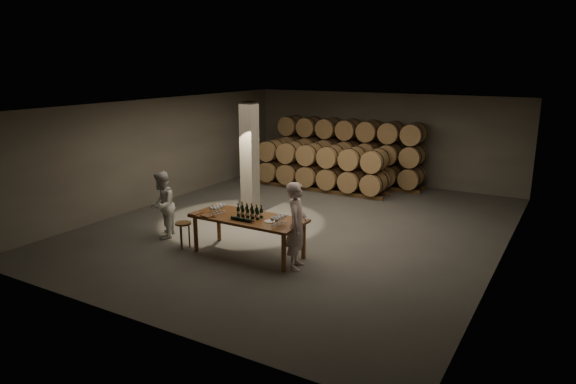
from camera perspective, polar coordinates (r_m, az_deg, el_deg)
The scene contains 15 objects.
room at distance 14.50m, azimuth -4.28°, elevation 3.64°, with size 12.00×12.00×12.00m.
tasting_table at distance 11.54m, azimuth -4.43°, elevation -3.27°, with size 2.60×1.10×0.90m.
barrel_stack_back at distance 18.49m, azimuth 6.76°, elevation 4.62°, with size 5.48×0.95×2.31m.
barrel_stack_front at distance 17.47m, azimuth 3.70°, elevation 2.89°, with size 4.70×0.95×1.57m.
bottle_cluster at distance 11.47m, azimuth -4.27°, elevation -2.27°, with size 0.60×0.23×0.31m.
lying_bottles at distance 11.21m, azimuth -5.16°, elevation -3.05°, with size 0.62×0.08×0.08m.
glass_cluster_left at distance 11.86m, azimuth -7.84°, elevation -1.68°, with size 0.20×0.42×0.18m.
glass_cluster_right at distance 10.97m, azimuth -1.04°, elevation -2.88°, with size 0.20×0.42×0.18m.
plate at distance 11.15m, azimuth -2.03°, elevation -3.27°, with size 0.25×0.25×0.01m, color silver.
notebook_near at distance 11.65m, azimuth -8.95°, elevation -2.63°, with size 0.25×0.20×0.03m, color brown.
notebook_corner at distance 11.90m, azimuth -10.25°, elevation -2.34°, with size 0.22×0.27×0.02m, color brown.
pen at distance 11.56m, azimuth -8.34°, elevation -2.80°, with size 0.01×0.01×0.14m, color black.
stool at distance 12.27m, azimuth -11.55°, elevation -3.85°, with size 0.37×0.37×0.62m.
person_man at distance 10.76m, azimuth 0.97°, elevation -3.77°, with size 0.68×0.45×1.87m, color silver.
person_woman at distance 13.01m, azimuth -13.81°, elevation -1.43°, with size 0.81×0.63×1.68m, color silver.
Camera 1 is at (6.31, -11.52, 4.27)m, focal length 32.00 mm.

